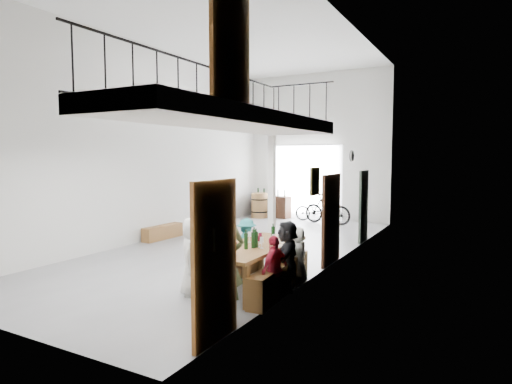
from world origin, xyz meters
The scene contains 24 objects.
floor centered at (0.00, 0.00, 0.00)m, with size 12.00×12.00×0.00m, color slate.
room_walls centered at (0.00, 0.00, 3.55)m, with size 12.00×12.00×12.00m.
gateway_portal centered at (-0.40, 5.94, 1.40)m, with size 2.80×0.08×2.80m, color white.
right_wall_decor centered at (2.70, -1.87, 1.74)m, with size 0.07×8.28×5.07m.
balcony centered at (1.98, -3.13, 2.96)m, with size 1.52×5.62×4.00m.
tasting_table centered at (2.06, -2.67, 0.71)m, with size 1.01×2.46×0.79m.
bench_inner centered at (1.38, -2.57, 0.23)m, with size 0.32×2.02×0.47m, color brown.
bench_wall centered at (2.57, -2.66, 0.26)m, with size 0.30×2.28×0.52m, color brown.
tableware centered at (2.13, -2.80, 0.93)m, with size 0.58×1.48×0.35m.
side_bench centered at (-2.50, 0.10, 0.20)m, with size 0.31×1.42×0.40m, color brown.
oak_barrel centered at (-2.06, 5.25, 0.48)m, with size 0.66×0.66×0.96m.
serving_counter centered at (-1.75, 5.65, 0.42)m, with size 1.59×0.44×0.84m, color #351B0F.
counter_bottles centered at (-1.75, 5.64, 0.98)m, with size 1.34×0.26×0.28m.
guest_left_a centered at (1.30, -3.50, 0.68)m, with size 0.66×0.43×1.35m, color white.
guest_left_b centered at (1.23, -2.85, 0.57)m, with size 0.42×0.27×1.14m, color #24767B.
guest_left_c centered at (1.24, -2.21, 0.65)m, with size 0.63×0.49×1.29m, color white.
guest_left_d centered at (1.34, -1.72, 0.55)m, with size 0.71×0.41×1.10m, color #24767B.
guest_right_a centered at (2.71, -3.18, 0.55)m, with size 0.65×0.27×1.11m, color #B21E37.
guest_right_b centered at (2.65, -2.53, 0.63)m, with size 1.17×0.37×1.26m, color black.
guest_right_c centered at (2.63, -2.04, 0.54)m, with size 0.53×0.34×1.08m, color white.
host_standing centered at (2.40, -4.27, 0.89)m, with size 0.65×0.42×1.77m, color #444B2A.
potted_plant centered at (2.45, 0.51, 0.22)m, with size 0.40×0.35×0.45m, color #205322.
bicycle_near centered at (0.25, 5.44, 0.43)m, with size 0.57×1.63×0.86m, color black.
bicycle_far centered at (0.79, 5.00, 0.53)m, with size 0.50×1.77×1.06m, color black.
Camera 1 is at (5.72, -9.36, 2.39)m, focal length 30.00 mm.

